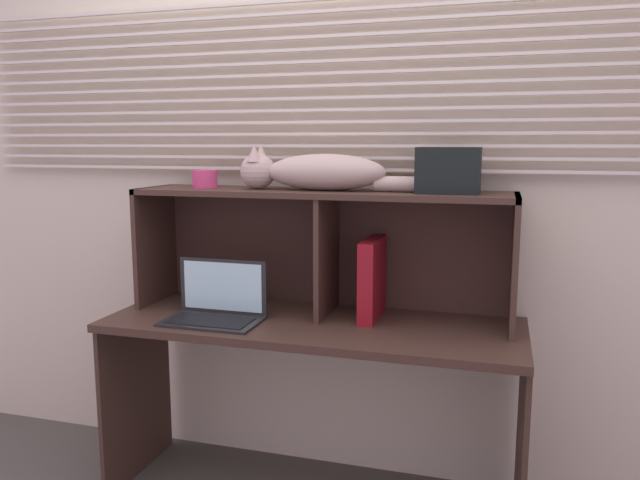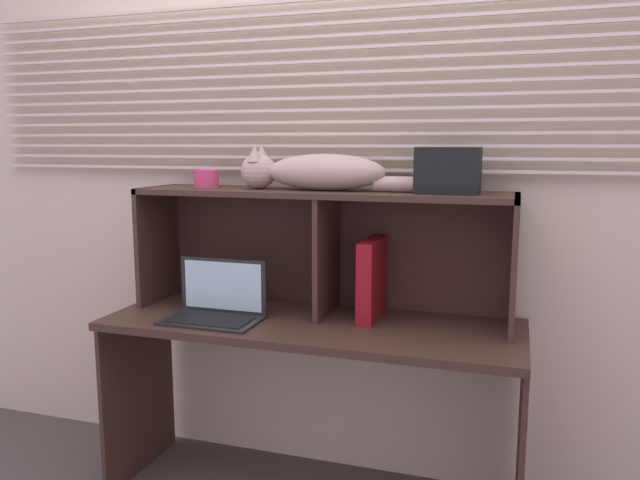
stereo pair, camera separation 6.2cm
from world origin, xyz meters
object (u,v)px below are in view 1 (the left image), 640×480
cat (316,172)px  laptop (216,307)px  storage_box (449,170)px  binder_upright (372,279)px  book_stack (234,298)px  small_basket (205,179)px

cat → laptop: bearing=-149.1°
cat → storage_box: bearing=0.0°
cat → binder_upright: 0.46m
cat → binder_upright: cat is taller
cat → storage_box: cat is taller
binder_upright → book_stack: size_ratio=1.18×
laptop → small_basket: (-0.13, 0.20, 0.47)m
small_basket → book_stack: bearing=2.6°
cat → storage_box: (0.50, 0.00, 0.01)m
cat → book_stack: (-0.35, 0.01, -0.52)m
cat → small_basket: (-0.46, 0.00, -0.03)m
laptop → small_basket: size_ratio=3.58×
cat → small_basket: bearing=180.0°
laptop → storage_box: (0.83, 0.20, 0.52)m
binder_upright → small_basket: bearing=180.0°
laptop → book_stack: 0.21m
binder_upright → book_stack: (-0.58, 0.01, -0.12)m
book_stack → small_basket: small_basket is taller
cat → small_basket: cat is taller
small_basket → cat: bearing=0.0°
small_basket → binder_upright: bearing=0.0°
small_basket → storage_box: 0.96m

